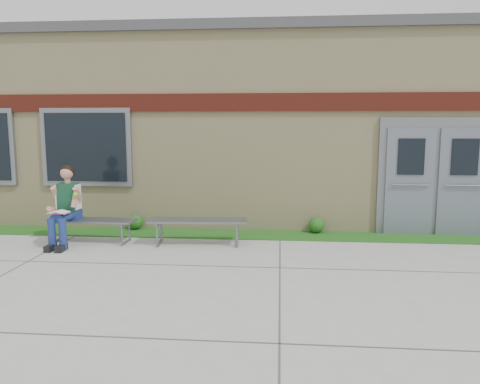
{
  "coord_description": "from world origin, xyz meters",
  "views": [
    {
      "loc": [
        0.99,
        -6.39,
        2.15
      ],
      "look_at": [
        0.29,
        1.7,
        0.99
      ],
      "focal_mm": 35.0,
      "sensor_mm": 36.0,
      "label": 1
    }
  ],
  "objects": [
    {
      "name": "school_building",
      "position": [
        -0.0,
        5.99,
        2.1
      ],
      "size": [
        16.2,
        6.22,
        4.2
      ],
      "color": "beige",
      "rests_on": "ground"
    },
    {
      "name": "shrub_mid",
      "position": [
        -1.99,
        2.85,
        0.17
      ],
      "size": [
        0.31,
        0.31,
        0.31
      ],
      "primitive_type": "sphere",
      "color": "#225215",
      "rests_on": "grass_strip"
    },
    {
      "name": "bench_left",
      "position": [
        -2.49,
        1.81,
        0.33
      ],
      "size": [
        1.67,
        0.53,
        0.43
      ],
      "rotation": [
        0.0,
        0.0,
        -0.05
      ],
      "color": "slate",
      "rests_on": "ground"
    },
    {
      "name": "bench_right",
      "position": [
        -0.49,
        1.81,
        0.36
      ],
      "size": [
        1.8,
        0.61,
        0.46
      ],
      "rotation": [
        0.0,
        0.0,
        0.07
      ],
      "color": "slate",
      "rests_on": "ground"
    },
    {
      "name": "grass_strip",
      "position": [
        0.0,
        2.6,
        0.01
      ],
      "size": [
        16.0,
        0.8,
        0.02
      ],
      "primitive_type": "cube",
      "color": "#225215",
      "rests_on": "ground"
    },
    {
      "name": "shrub_east",
      "position": [
        1.72,
        2.85,
        0.18
      ],
      "size": [
        0.31,
        0.31,
        0.31
      ],
      "primitive_type": "sphere",
      "color": "#225215",
      "rests_on": "grass_strip"
    },
    {
      "name": "girl",
      "position": [
        -2.86,
        1.59,
        0.73
      ],
      "size": [
        0.54,
        0.9,
        1.44
      ],
      "rotation": [
        0.0,
        0.0,
        -0.01
      ],
      "color": "navy",
      "rests_on": "ground"
    },
    {
      "name": "ground",
      "position": [
        0.0,
        0.0,
        0.0
      ],
      "size": [
        80.0,
        80.0,
        0.0
      ],
      "primitive_type": "plane",
      "color": "#9E9E99",
      "rests_on": "ground"
    }
  ]
}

